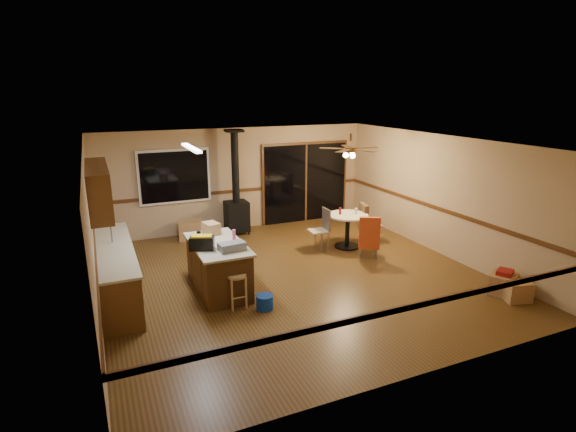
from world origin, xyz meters
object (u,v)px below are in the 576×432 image
wood_stove (236,206)px  bar_stool (237,291)px  blue_bucket (265,302)px  box_under_window (190,230)px  chair_right (365,219)px  dining_table (348,225)px  box_corner_b (516,291)px  kitchen_island (218,267)px  toolbox_grey (232,246)px  chair_near (369,233)px  toolbox_black (202,243)px  box_corner_a (503,284)px  chair_left (323,225)px

wood_stove → bar_stool: (-1.20, -3.82, -0.44)m
blue_bucket → box_under_window: (-0.37, 4.12, 0.10)m
chair_right → box_under_window: chair_right is taller
dining_table → box_corner_b: 3.76m
kitchen_island → toolbox_grey: (0.13, -0.46, 0.52)m
box_corner_b → box_under_window: bearing=128.8°
dining_table → chair_near: bearing=-89.1°
dining_table → box_under_window: size_ratio=1.66×
chair_near → dining_table: bearing=90.9°
box_under_window → wood_stove: bearing=-2.4°
toolbox_black → bar_stool: bearing=-52.8°
kitchen_island → blue_bucket: size_ratio=5.86×
kitchen_island → toolbox_black: size_ratio=4.12×
toolbox_grey → box_corner_a: bearing=-21.2°
chair_near → box_under_window: bearing=137.8°
wood_stove → box_corner_a: wood_stove is taller
box_under_window → chair_near: bearing=-42.2°
dining_table → toolbox_grey: bearing=-154.6°
toolbox_grey → dining_table: (3.19, 1.52, -0.44)m
bar_stool → box_corner_a: bar_stool is taller
bar_stool → blue_bucket: 0.50m
kitchen_island → box_corner_b: 5.22m
wood_stove → kitchen_island: bearing=-113.1°
chair_left → chair_near: same height
bar_stool → box_corner_a: bearing=-17.5°
chair_right → box_corner_b: (0.76, -3.61, -0.42)m
bar_stool → chair_right: chair_right is taller
toolbox_grey → bar_stool: toolbox_grey is taller
toolbox_grey → dining_table: toolbox_grey is taller
chair_left → box_under_window: (-2.60, 1.95, -0.37)m
toolbox_grey → blue_bucket: 1.08m
toolbox_grey → chair_left: toolbox_grey is taller
kitchen_island → toolbox_black: toolbox_black is taller
chair_left → chair_right: size_ratio=0.74×
wood_stove → chair_left: size_ratio=4.89×
chair_left → toolbox_grey: bearing=-148.2°
wood_stove → chair_right: (2.54, -1.89, -0.13)m
chair_left → box_under_window: 3.27m
toolbox_grey → bar_stool: 0.75m
box_corner_a → bar_stool: bearing=162.5°
kitchen_island → box_under_window: size_ratio=3.05×
bar_stool → box_corner_a: 4.72m
chair_right → box_under_window: size_ratio=1.27×
box_corner_a → toolbox_black: bearing=158.2°
chair_near → box_corner_a: size_ratio=1.43×
chair_near → chair_right: size_ratio=1.00×
toolbox_grey → dining_table: bearing=25.4°
chair_right → bar_stool: bearing=-152.7°
toolbox_grey → chair_near: 3.29m
toolbox_black → blue_bucket: size_ratio=1.42×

